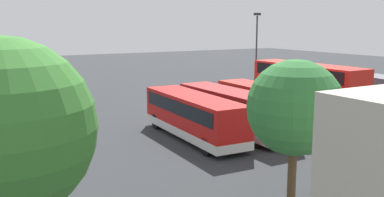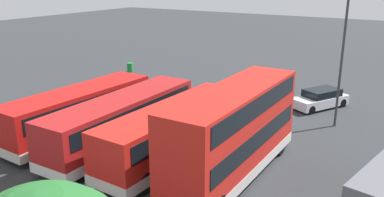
% 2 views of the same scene
% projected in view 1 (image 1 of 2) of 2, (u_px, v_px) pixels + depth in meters
% --- Properties ---
extents(ground_plane, '(140.00, 140.00, 0.00)m').
position_uv_depth(ground_plane, '(179.00, 104.00, 41.88)').
color(ground_plane, '#2D3033').
extents(bus_double_decker_near_end, '(2.64, 10.23, 4.55)m').
position_uv_depth(bus_double_decker_near_end, '(307.00, 91.00, 34.26)').
color(bus_double_decker_near_end, red).
rests_on(bus_double_decker_near_end, ground).
extents(bus_single_deck_second, '(2.98, 10.72, 2.95)m').
position_uv_depth(bus_single_deck_second, '(269.00, 105.00, 32.81)').
color(bus_single_deck_second, red).
rests_on(bus_single_deck_second, ground).
extents(bus_single_deck_third, '(2.68, 11.08, 2.95)m').
position_uv_depth(bus_single_deck_third, '(233.00, 110.00, 30.88)').
color(bus_single_deck_third, '#A51919').
rests_on(bus_single_deck_third, ground).
extents(bus_single_deck_fourth, '(2.97, 10.42, 2.95)m').
position_uv_depth(bus_single_deck_fourth, '(193.00, 115.00, 29.09)').
color(bus_single_deck_fourth, '#B71411').
rests_on(bus_single_deck_fourth, ground).
extents(box_truck_blue, '(3.87, 7.84, 3.20)m').
position_uv_depth(box_truck_blue, '(380.00, 93.00, 37.48)').
color(box_truck_blue, '#595960').
rests_on(box_truck_blue, ground).
extents(car_hatchback_silver, '(3.70, 4.79, 1.43)m').
position_uv_depth(car_hatchback_silver, '(221.00, 90.00, 46.24)').
color(car_hatchback_silver, silver).
rests_on(car_hatchback_silver, ground).
extents(lamp_post_tall, '(0.70, 0.30, 8.72)m').
position_uv_depth(lamp_post_tall, '(256.00, 50.00, 43.53)').
color(lamp_post_tall, '#38383D').
rests_on(lamp_post_tall, ground).
extents(waste_bin_yellow, '(0.60, 0.60, 0.95)m').
position_uv_depth(waste_bin_yellow, '(23.00, 107.00, 37.67)').
color(waste_bin_yellow, '#197F33').
rests_on(waste_bin_yellow, ground).
extents(tree_leftmost, '(3.95, 3.95, 6.31)m').
position_uv_depth(tree_leftmost, '(295.00, 108.00, 17.60)').
color(tree_leftmost, '#4C3823').
rests_on(tree_leftmost, ground).
extents(tree_midright, '(4.79, 4.79, 7.46)m').
position_uv_depth(tree_midright, '(3.00, 130.00, 11.01)').
color(tree_midright, '#4C3823').
rests_on(tree_midright, ground).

